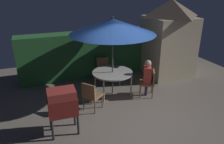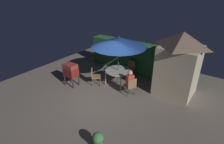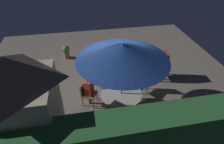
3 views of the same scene
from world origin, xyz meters
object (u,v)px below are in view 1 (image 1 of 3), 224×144
object	(u,v)px
bbq_grill	(62,103)
chair_near_shed	(149,81)
person_in_red	(147,74)
chair_far_side	(103,68)
chair_toward_hedge	(91,95)
patio_table	(113,74)
patio_umbrella	(113,26)
garden_shed	(168,38)

from	to	relation	value
bbq_grill	chair_near_shed	xyz separation A→B (m)	(3.00, 0.98, -0.33)
person_in_red	chair_far_side	bearing A→B (deg)	119.17
person_in_red	bbq_grill	bearing A→B (deg)	-160.71
chair_toward_hedge	chair_near_shed	bearing A→B (deg)	5.91
patio_table	chair_far_side	bearing A→B (deg)	86.38
chair_far_side	chair_toward_hedge	xyz separation A→B (m)	(-1.05, -1.95, 0.00)
patio_umbrella	chair_toward_hedge	world-z (taller)	patio_umbrella
patio_table	chair_far_side	world-z (taller)	chair_far_side
chair_near_shed	person_in_red	size ratio (longest dim) A/B	0.71
patio_umbrella	bbq_grill	size ratio (longest dim) A/B	2.26
patio_table	chair_far_side	xyz separation A→B (m)	(0.07, 1.16, -0.22)
garden_shed	patio_table	xyz separation A→B (m)	(-2.74, -0.90, -0.80)
bbq_grill	person_in_red	bearing A→B (deg)	19.29
patio_table	chair_toward_hedge	bearing A→B (deg)	-141.14
chair_far_side	patio_umbrella	bearing A→B (deg)	-93.62
bbq_grill	chair_toward_hedge	size ratio (longest dim) A/B	1.33
chair_near_shed	chair_toward_hedge	distance (m)	2.08
patio_table	bbq_grill	world-z (taller)	bbq_grill
patio_umbrella	chair_far_side	distance (m)	2.14
chair_near_shed	person_in_red	bearing A→B (deg)	152.52
patio_table	chair_far_side	distance (m)	1.19
garden_shed	chair_far_side	size ratio (longest dim) A/B	3.35
bbq_grill	person_in_red	world-z (taller)	person_in_red
patio_umbrella	bbq_grill	bearing A→B (deg)	-140.79
patio_table	chair_far_side	size ratio (longest dim) A/B	1.51
chair_toward_hedge	person_in_red	size ratio (longest dim) A/B	0.71
garden_shed	chair_toward_hedge	world-z (taller)	garden_shed
patio_umbrella	bbq_grill	distance (m)	2.86
patio_table	person_in_red	world-z (taller)	person_in_red
patio_umbrella	chair_toward_hedge	size ratio (longest dim) A/B	3.01
chair_near_shed	bbq_grill	bearing A→B (deg)	-161.84
garden_shed	patio_table	size ratio (longest dim) A/B	2.22
patio_table	patio_umbrella	xyz separation A→B (m)	(0.00, -0.00, 1.58)
patio_table	person_in_red	size ratio (longest dim) A/B	1.08
garden_shed	patio_table	bearing A→B (deg)	-161.72
chair_far_side	chair_near_shed	bearing A→B (deg)	-59.48
garden_shed	chair_toward_hedge	distance (m)	4.20
patio_table	bbq_grill	distance (m)	2.46
patio_umbrella	person_in_red	bearing A→B (deg)	-27.48
patio_table	patio_umbrella	bearing A→B (deg)	-90.00
chair_far_side	garden_shed	bearing A→B (deg)	-5.58
chair_toward_hedge	person_in_red	distance (m)	2.03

